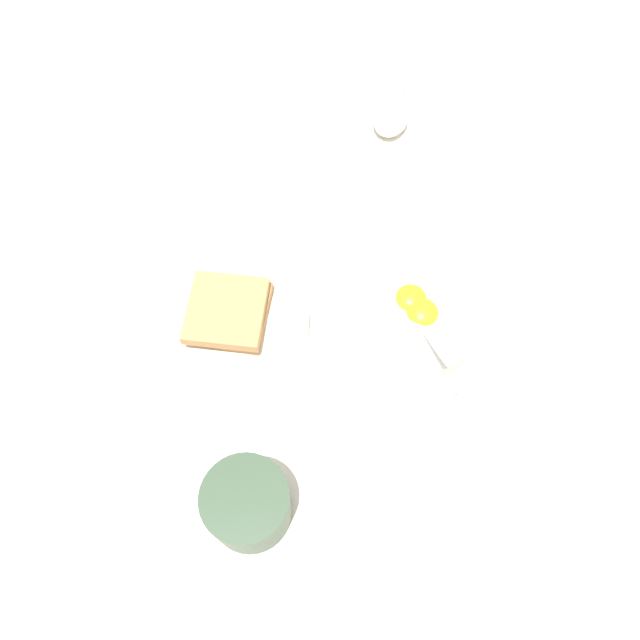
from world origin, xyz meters
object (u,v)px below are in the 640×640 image
drinking_cup (248,504)px  soup_spoon (393,111)px  egg_bowl (411,319)px  toast_sandwich (228,312)px  toast_plate (231,323)px  congee_bowl (525,438)px

drinking_cup → soup_spoon: bearing=39.2°
egg_bowl → soup_spoon: size_ratio=1.09×
toast_sandwich → toast_plate: bearing=-94.3°
congee_bowl → drinking_cup: (-0.27, 0.09, 0.01)m
toast_sandwich → soup_spoon: toast_sandwich is taller
toast_plate → toast_sandwich: 0.02m
toast_plate → toast_sandwich: toast_sandwich is taller
congee_bowl → egg_bowl: bearing=95.6°
egg_bowl → drinking_cup: (-0.25, -0.08, 0.01)m
toast_plate → drinking_cup: size_ratio=2.17×
soup_spoon → toast_plate: bearing=-155.3°
soup_spoon → drinking_cup: size_ratio=1.72×
toast_sandwich → soup_spoon: bearing=24.4°
soup_spoon → congee_bowl: bearing=-109.5°
egg_bowl → toast_sandwich: size_ratio=1.25×
toast_sandwich → congee_bowl: 0.34m
drinking_cup → toast_plate: bearing=65.9°
drinking_cup → toast_sandwich: bearing=66.1°
toast_plate → soup_spoon: 0.37m
toast_plate → soup_spoon: size_ratio=1.26×
toast_sandwich → congee_bowl: bearing=-57.4°
egg_bowl → soup_spoon: 0.32m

